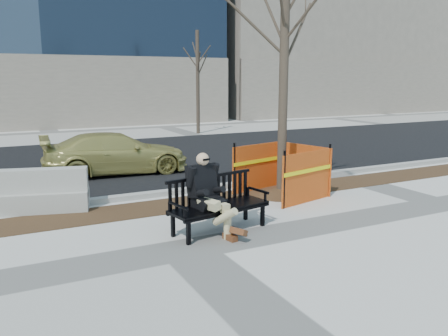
# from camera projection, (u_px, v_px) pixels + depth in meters

# --- Properties ---
(ground) EXTENTS (120.00, 120.00, 0.00)m
(ground) POSITION_uv_depth(u_px,v_px,m) (186.00, 249.00, 7.70)
(ground) COLOR beige
(ground) RESTS_ON ground
(mulch_strip) EXTENTS (40.00, 1.20, 0.02)m
(mulch_strip) POSITION_uv_depth(u_px,v_px,m) (141.00, 210.00, 9.98)
(mulch_strip) COLOR #47301C
(mulch_strip) RESTS_ON ground
(asphalt_street) EXTENTS (60.00, 10.40, 0.01)m
(asphalt_street) POSITION_uv_depth(u_px,v_px,m) (86.00, 163.00, 15.41)
(asphalt_street) COLOR black
(asphalt_street) RESTS_ON ground
(curb) EXTENTS (60.00, 0.25, 0.12)m
(curb) POSITION_uv_depth(u_px,v_px,m) (129.00, 197.00, 10.80)
(curb) COLOR #9E9B93
(curb) RESTS_ON ground
(bench) EXTENTS (2.04, 1.04, 1.04)m
(bench) POSITION_uv_depth(u_px,v_px,m) (219.00, 231.00, 8.60)
(bench) COLOR black
(bench) RESTS_ON ground
(seated_man) EXTENTS (0.82, 1.16, 1.49)m
(seated_man) POSITION_uv_depth(u_px,v_px,m) (207.00, 233.00, 8.49)
(seated_man) COLOR black
(seated_man) RESTS_ON ground
(tree_fence) EXTENTS (3.11, 3.11, 6.39)m
(tree_fence) POSITION_uv_depth(u_px,v_px,m) (281.00, 196.00, 11.17)
(tree_fence) COLOR #EC5A1D
(tree_fence) RESTS_ON ground
(sedan) EXTENTS (4.32, 2.02, 1.22)m
(sedan) POSITION_uv_depth(u_px,v_px,m) (117.00, 173.00, 13.75)
(sedan) COLOR #A59D4F
(sedan) RESTS_ON ground
(jersey_barrier_left) EXTENTS (3.32, 1.45, 0.93)m
(jersey_barrier_left) POSITION_uv_depth(u_px,v_px,m) (9.00, 213.00, 9.72)
(jersey_barrier_left) COLOR #A3A198
(jersey_barrier_left) RESTS_ON ground
(far_tree_right) EXTENTS (2.19, 2.19, 5.50)m
(far_tree_right) POSITION_uv_depth(u_px,v_px,m) (198.00, 133.00, 23.62)
(far_tree_right) COLOR #46382D
(far_tree_right) RESTS_ON ground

